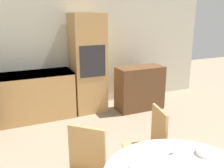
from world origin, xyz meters
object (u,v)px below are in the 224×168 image
at_px(sideboard, 140,88).
at_px(bowl_near, 206,152).
at_px(oven_unit, 88,64).
at_px(chair_far_right, 151,143).

distance_m(sideboard, bowl_near, 2.96).
bearing_deg(oven_unit, chair_far_right, -92.42).
height_order(sideboard, chair_far_right, chair_far_right).
relative_size(sideboard, chair_far_right, 1.03).
bearing_deg(chair_far_right, sideboard, 163.81).
bearing_deg(bowl_near, oven_unit, 90.90).
bearing_deg(chair_far_right, bowl_near, 24.13).
bearing_deg(chair_far_right, oven_unit, -171.49).
distance_m(oven_unit, bowl_near, 3.18).
bearing_deg(sideboard, oven_unit, 159.07).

